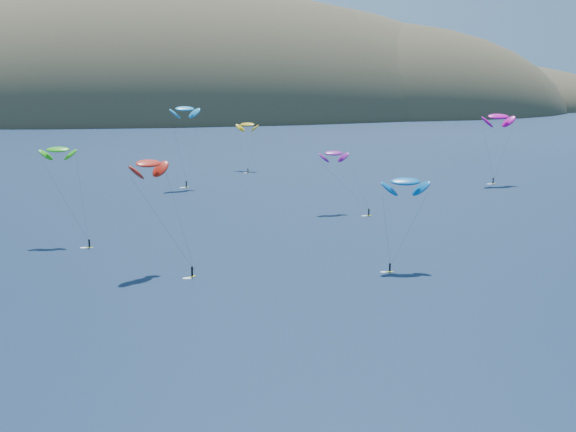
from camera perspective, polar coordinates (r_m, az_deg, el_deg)
The scene contains 8 objects.
island at distance 630.45m, azimuth -7.04°, elevation 6.35°, with size 730.00×300.00×210.00m.
kitesurfer_3 at distance 174.33m, azimuth -16.04°, elevation 4.54°, with size 10.25×10.76×21.42m.
kitesurfer_4 at distance 245.74m, azimuth -7.36°, elevation 7.56°, with size 10.39×7.52×26.29m.
kitesurfer_5 at distance 148.14m, azimuth 8.35°, elevation 2.43°, with size 9.26×6.90×18.23m.
kitesurfer_6 at distance 202.95m, azimuth 3.28°, elevation 4.47°, with size 11.55×10.81×16.93m.
kitesurfer_8 at distance 259.60m, azimuth 14.73°, elevation 6.86°, with size 11.65×6.44×23.97m.
kitesurfer_9 at distance 146.28m, azimuth -9.89°, elevation 3.69°, with size 11.99×12.95×21.83m.
kitesurfer_11 at distance 285.12m, azimuth -2.91°, elevation 6.51°, with size 9.02×15.53×18.24m.
Camera 1 is at (-16.01, -63.84, 37.00)m, focal length 50.00 mm.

